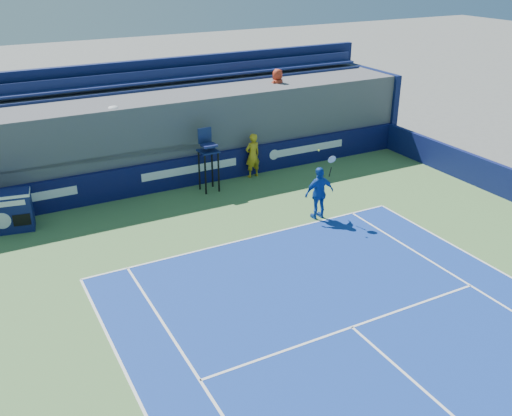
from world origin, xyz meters
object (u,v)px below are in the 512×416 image
ball_person (253,155)px  match_clock (11,210)px  umpire_chair (208,153)px  tennis_player (319,193)px

ball_person → match_clock: ball_person is taller
match_clock → umpire_chair: size_ratio=0.58×
ball_person → tennis_player: bearing=85.4°
ball_person → match_clock: (-9.38, -0.63, -0.20)m
umpire_chair → tennis_player: bearing=-60.2°
match_clock → tennis_player: bearing=-22.7°
ball_person → match_clock: 9.41m
ball_person → tennis_player: size_ratio=0.72×
ball_person → tennis_player: (0.17, -4.63, 0.02)m
ball_person → match_clock: size_ratio=1.30×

